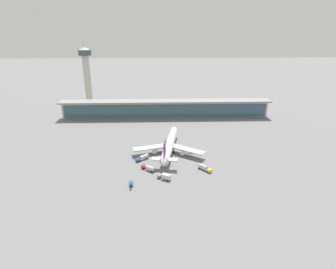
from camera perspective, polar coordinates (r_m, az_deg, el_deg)
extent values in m
plane|color=slate|center=(173.44, 0.17, -4.13)|extent=(1200.00, 1200.00, 0.00)
cylinder|color=white|center=(175.57, 0.35, -2.00)|extent=(13.35, 50.79, 5.33)
cone|color=white|center=(200.91, 1.30, 1.05)|extent=(5.93, 5.58, 5.23)
cone|color=white|center=(150.94, -0.91, -5.83)|extent=(5.68, 6.56, 4.80)
cube|color=black|center=(197.74, 1.21, 1.01)|extent=(4.30, 2.82, 0.64)
cube|color=#B7BABF|center=(173.40, -3.61, -2.69)|extent=(23.71, 12.28, 0.64)
cube|color=#B7BABF|center=(170.79, 4.00, -3.08)|extent=(22.18, 18.06, 0.64)
cylinder|color=silver|center=(173.20, -2.74, -3.36)|extent=(3.52, 4.28, 2.94)
cylinder|color=silver|center=(171.22, 3.05, -3.67)|extent=(3.52, 4.28, 2.94)
cube|color=#661E84|center=(152.37, -0.68, -2.95)|extent=(1.66, 6.46, 8.28)
cube|color=#B7BABF|center=(154.10, -0.71, -5.13)|extent=(15.17, 6.35, 0.46)
cylinder|color=black|center=(175.21, -0.72, -3.63)|extent=(1.30, 1.45, 1.29)
cylinder|color=black|center=(174.56, 1.20, -3.73)|extent=(1.30, 1.45, 1.29)
cylinder|color=black|center=(195.82, 1.07, -0.88)|extent=(1.30, 1.45, 1.29)
cube|color=#234C9E|center=(164.75, -6.32, -5.24)|extent=(3.08, 3.12, 1.50)
cylinder|color=silver|center=(166.97, -4.99, -4.55)|extent=(5.63, 5.22, 2.10)
cylinder|color=black|center=(164.77, -5.81, -5.51)|extent=(0.87, 0.79, 0.90)
cylinder|color=black|center=(166.39, -6.27, -5.25)|extent=(0.87, 0.79, 0.90)
cylinder|color=black|center=(167.81, -4.24, -4.94)|extent=(0.87, 0.79, 0.90)
cylinder|color=black|center=(169.39, -4.71, -4.69)|extent=(0.87, 0.79, 0.90)
cube|color=yellow|center=(153.88, 8.59, -7.38)|extent=(3.12, 3.09, 1.50)
cylinder|color=silver|center=(156.16, 7.22, -6.56)|extent=(5.28, 5.59, 2.10)
cylinder|color=black|center=(155.52, 8.55, -7.36)|extent=(0.81, 0.86, 0.90)
cylinder|color=black|center=(153.97, 8.04, -7.64)|extent=(0.81, 0.86, 0.90)
cylinder|color=black|center=(158.62, 6.94, -6.68)|extent=(0.81, 0.86, 0.90)
cylinder|color=black|center=(157.10, 6.42, -6.94)|extent=(0.81, 0.86, 0.90)
cube|color=yellow|center=(175.66, 5.27, -3.62)|extent=(5.12, 3.11, 0.60)
cube|color=black|center=(175.58, 4.50, -3.21)|extent=(4.05, 2.00, 1.72)
cylinder|color=black|center=(175.30, 4.67, -3.76)|extent=(0.94, 0.53, 0.90)
cylinder|color=black|center=(176.78, 4.77, -3.54)|extent=(0.94, 0.53, 0.90)
cylinder|color=black|center=(174.81, 5.76, -3.87)|extent=(0.94, 0.53, 0.90)
cylinder|color=black|center=(176.30, 5.85, -3.65)|extent=(0.94, 0.53, 0.90)
cube|color=#B21E1E|center=(156.91, -5.04, -6.61)|extent=(3.08, 3.12, 1.50)
cylinder|color=silver|center=(153.65, -3.74, -6.92)|extent=(5.62, 5.24, 2.10)
cylinder|color=black|center=(155.98, -5.06, -7.11)|extent=(0.87, 0.80, 0.90)
cylinder|color=black|center=(157.38, -4.50, -6.81)|extent=(0.87, 0.80, 0.90)
cylinder|color=black|center=(152.52, -3.49, -7.76)|extent=(0.87, 0.80, 0.90)
cylinder|color=black|center=(153.96, -2.94, -7.45)|extent=(0.87, 0.80, 0.90)
cube|color=#234C9E|center=(142.60, -7.67, -10.01)|extent=(2.32, 4.97, 0.60)
cube|color=black|center=(139.96, -7.67, -10.14)|extent=(1.33, 4.03, 1.72)
cylinder|color=black|center=(141.31, -7.31, -10.44)|extent=(0.38, 0.93, 0.90)
cylinder|color=black|center=(141.33, -7.99, -10.48)|extent=(0.38, 0.93, 0.90)
cylinder|color=black|center=(144.19, -7.34, -9.75)|extent=(0.38, 0.93, 0.90)
cylinder|color=black|center=(144.20, -8.01, -9.78)|extent=(0.38, 0.93, 0.90)
cube|color=gray|center=(147.19, -1.78, -8.54)|extent=(2.70, 2.89, 1.50)
cube|color=black|center=(147.38, -2.06, -8.36)|extent=(1.12, 1.86, 0.70)
cube|color=silver|center=(145.15, -0.36, -8.69)|extent=(5.14, 4.27, 2.50)
cylinder|color=black|center=(146.42, -1.71, -9.05)|extent=(0.92, 0.69, 0.90)
cylinder|color=black|center=(148.02, -1.30, -8.68)|extent=(0.92, 0.69, 0.90)
cylinder|color=black|center=(144.44, -0.02, -9.50)|extent=(0.92, 0.69, 0.90)
cylinder|color=black|center=(146.06, 0.37, -9.12)|extent=(0.92, 0.69, 0.90)
cube|color=beige|center=(245.44, -0.49, 5.29)|extent=(180.00, 8.00, 14.00)
cube|color=#3D5B70|center=(241.50, -0.47, 4.85)|extent=(176.40, 0.50, 11.20)
cube|color=gray|center=(241.53, -0.49, 6.90)|extent=(183.60, 12.80, 1.20)
cylinder|color=beige|center=(279.98, -16.26, 10.28)|extent=(6.40, 6.40, 50.51)
cylinder|color=#384C5B|center=(276.49, -16.87, 15.92)|extent=(12.00, 12.00, 5.00)
cone|color=beige|center=(276.23, -16.95, 16.68)|extent=(10.20, 10.20, 2.40)
cylinder|color=#99999E|center=(276.02, -17.03, 17.45)|extent=(0.36, 0.36, 5.00)
cone|color=orange|center=(161.31, 0.02, -6.05)|extent=(0.44, 0.44, 0.70)
cube|color=black|center=(161.46, 0.02, -6.15)|extent=(0.62, 0.62, 0.04)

